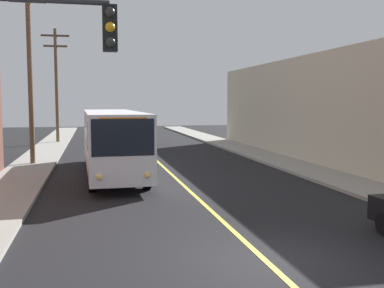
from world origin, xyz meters
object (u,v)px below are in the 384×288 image
(city_bus, at_px, (112,139))
(traffic_signal_left_corner, at_px, (18,73))
(utility_pole_mid, at_px, (30,61))
(utility_pole_far, at_px, (56,80))

(city_bus, xyz_separation_m, traffic_signal_left_corner, (-2.48, -12.72, 2.49))
(utility_pole_mid, distance_m, traffic_signal_left_corner, 17.27)
(utility_pole_mid, height_order, traffic_signal_left_corner, utility_pole_mid)
(city_bus, relative_size, traffic_signal_left_corner, 2.04)
(city_bus, distance_m, traffic_signal_left_corner, 13.20)
(utility_pole_mid, xyz_separation_m, utility_pole_far, (0.37, 14.58, -0.40))
(utility_pole_mid, relative_size, utility_pole_far, 1.08)
(utility_pole_mid, bearing_deg, utility_pole_far, 88.56)
(utility_pole_far, distance_m, traffic_signal_left_corner, 31.72)
(city_bus, xyz_separation_m, utility_pole_mid, (-4.35, 4.36, 4.16))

